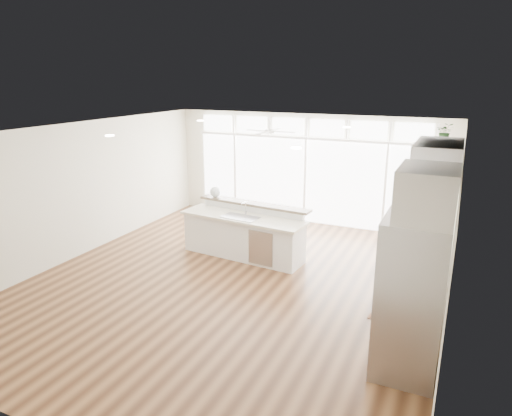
% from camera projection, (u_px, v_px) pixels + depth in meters
% --- Properties ---
extents(floor, '(7.00, 8.00, 0.02)m').
position_uv_depth(floor, '(234.00, 283.00, 8.20)').
color(floor, '#482916').
rests_on(floor, ground).
extents(ceiling, '(7.00, 8.00, 0.02)m').
position_uv_depth(ceiling, '(232.00, 131.00, 7.45)').
color(ceiling, white).
rests_on(ceiling, wall_back).
extents(wall_back, '(7.00, 0.04, 2.70)m').
position_uv_depth(wall_back, '(307.00, 169.00, 11.32)').
color(wall_back, beige).
rests_on(wall_back, floor).
extents(wall_front, '(7.00, 0.04, 2.70)m').
position_uv_depth(wall_front, '(39.00, 319.00, 4.33)').
color(wall_front, beige).
rests_on(wall_front, floor).
extents(wall_left, '(0.04, 8.00, 2.70)m').
position_uv_depth(wall_left, '(79.00, 190.00, 9.21)').
color(wall_left, beige).
rests_on(wall_left, floor).
extents(wall_right, '(0.04, 8.00, 2.70)m').
position_uv_depth(wall_right, '(453.00, 239.00, 6.43)').
color(wall_right, beige).
rests_on(wall_right, floor).
extents(glass_wall, '(5.80, 0.06, 2.08)m').
position_uv_depth(glass_wall, '(305.00, 181.00, 11.35)').
color(glass_wall, white).
rests_on(glass_wall, wall_back).
extents(transom_row, '(5.90, 0.06, 0.40)m').
position_uv_depth(transom_row, '(307.00, 127.00, 10.98)').
color(transom_row, white).
rests_on(transom_row, wall_back).
extents(desk_window, '(0.04, 0.85, 0.85)m').
position_uv_depth(desk_window, '(453.00, 220.00, 6.65)').
color(desk_window, white).
rests_on(desk_window, wall_right).
extents(ceiling_fan, '(1.16, 1.16, 0.32)m').
position_uv_depth(ceiling_fan, '(270.00, 127.00, 10.15)').
color(ceiling_fan, white).
rests_on(ceiling_fan, ceiling).
extents(recessed_lights, '(3.40, 3.00, 0.02)m').
position_uv_depth(recessed_lights, '(237.00, 131.00, 7.63)').
color(recessed_lights, white).
rests_on(recessed_lights, ceiling).
extents(oven_cabinet, '(0.64, 1.20, 2.50)m').
position_uv_depth(oven_cabinet, '(436.00, 211.00, 8.16)').
color(oven_cabinet, white).
rests_on(oven_cabinet, floor).
extents(desk_nook, '(0.72, 1.30, 0.76)m').
position_uv_depth(desk_nook, '(421.00, 288.00, 7.11)').
color(desk_nook, white).
rests_on(desk_nook, floor).
extents(upper_cabinets, '(0.64, 1.30, 0.64)m').
position_uv_depth(upper_cabinets, '(437.00, 164.00, 6.54)').
color(upper_cabinets, white).
rests_on(upper_cabinets, wall_right).
extents(refrigerator, '(0.76, 0.90, 2.00)m').
position_uv_depth(refrigerator, '(411.00, 297.00, 5.50)').
color(refrigerator, '#A5A5AA').
rests_on(refrigerator, floor).
extents(fridge_cabinet, '(0.64, 0.90, 0.60)m').
position_uv_depth(fridge_cabinet, '(427.00, 193.00, 5.11)').
color(fridge_cabinet, white).
rests_on(fridge_cabinet, wall_right).
extents(framed_photos, '(0.06, 0.22, 0.80)m').
position_uv_depth(framed_photos, '(453.00, 218.00, 7.23)').
color(framed_photos, black).
rests_on(framed_photos, wall_right).
extents(kitchen_island, '(2.71, 1.24, 1.04)m').
position_uv_depth(kitchen_island, '(243.00, 232.00, 9.25)').
color(kitchen_island, white).
rests_on(kitchen_island, floor).
extents(rug, '(0.93, 0.71, 0.01)m').
position_uv_depth(rug, '(401.00, 316.00, 7.03)').
color(rug, '#3C1F13').
rests_on(rug, floor).
extents(office_chair, '(0.59, 0.55, 1.06)m').
position_uv_depth(office_chair, '(402.00, 299.00, 6.45)').
color(office_chair, black).
rests_on(office_chair, floor).
extents(fishbowl, '(0.23, 0.23, 0.23)m').
position_uv_depth(fishbowl, '(215.00, 192.00, 9.86)').
color(fishbowl, silver).
rests_on(fishbowl, kitchen_island).
extents(monitor, '(0.08, 0.47, 0.39)m').
position_uv_depth(monitor, '(419.00, 253.00, 6.98)').
color(monitor, black).
rests_on(monitor, desk_nook).
extents(keyboard, '(0.13, 0.31, 0.02)m').
position_uv_depth(keyboard, '(406.00, 263.00, 7.10)').
color(keyboard, silver).
rests_on(keyboard, desk_nook).
extents(potted_plant, '(0.29, 0.32, 0.24)m').
position_uv_depth(potted_plant, '(445.00, 134.00, 7.78)').
color(potted_plant, '#275323').
rests_on(potted_plant, oven_cabinet).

